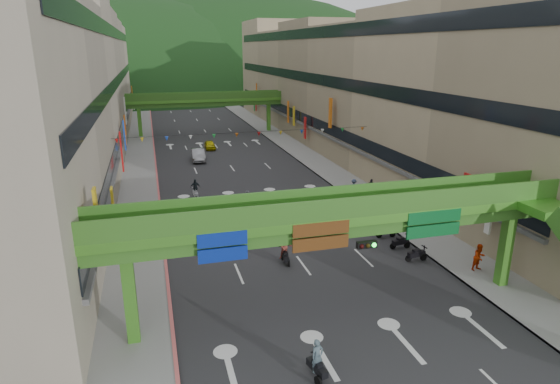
# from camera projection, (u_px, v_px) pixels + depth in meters

# --- Properties ---
(ground) EXTENTS (320.00, 320.00, 0.00)m
(ground) POSITION_uv_depth(u_px,v_px,m) (387.00, 380.00, 21.01)
(ground) COLOR black
(ground) RESTS_ON ground
(road_slab) EXTENTS (18.00, 140.00, 0.02)m
(road_slab) POSITION_uv_depth(u_px,v_px,m) (220.00, 152.00, 67.01)
(road_slab) COLOR #28282B
(road_slab) RESTS_ON ground
(sidewalk_left) EXTENTS (4.00, 140.00, 0.15)m
(sidewalk_left) POSITION_uv_depth(u_px,v_px,m) (140.00, 156.00, 64.17)
(sidewalk_left) COLOR gray
(sidewalk_left) RESTS_ON ground
(sidewalk_right) EXTENTS (4.00, 140.00, 0.15)m
(sidewalk_right) POSITION_uv_depth(u_px,v_px,m) (293.00, 147.00, 69.82)
(sidewalk_right) COLOR gray
(sidewalk_right) RESTS_ON ground
(curb_left) EXTENTS (0.20, 140.00, 0.18)m
(curb_left) POSITION_uv_depth(u_px,v_px,m) (155.00, 155.00, 64.65)
(curb_left) COLOR #CC5959
(curb_left) RESTS_ON ground
(curb_right) EXTENTS (0.20, 140.00, 0.18)m
(curb_right) POSITION_uv_depth(u_px,v_px,m) (281.00, 148.00, 69.33)
(curb_right) COLOR gray
(curb_right) RESTS_ON ground
(building_row_left) EXTENTS (12.80, 95.00, 19.00)m
(building_row_left) POSITION_uv_depth(u_px,v_px,m) (69.00, 87.00, 59.36)
(building_row_left) COLOR #9E937F
(building_row_left) RESTS_ON ground
(building_row_right) EXTENTS (12.80, 95.00, 19.00)m
(building_row_right) POSITION_uv_depth(u_px,v_px,m) (345.00, 82.00, 69.07)
(building_row_right) COLOR gray
(building_row_right) RESTS_ON ground
(overpass_near) EXTENTS (28.00, 12.27, 7.10)m
(overpass_near) POSITION_uv_depth(u_px,v_px,m) (361.00, 228.00, 24.66)
(overpass_near) COLOR #4C9E2D
(overpass_near) RESTS_ON ground
(overpass_far) EXTENTS (28.00, 2.20, 7.10)m
(overpass_far) POSITION_uv_depth(u_px,v_px,m) (206.00, 102.00, 79.22)
(overpass_far) COLOR #4C9E2D
(overpass_far) RESTS_ON ground
(hill_left) EXTENTS (168.00, 140.00, 112.00)m
(hill_left) POSITION_uv_depth(u_px,v_px,m) (131.00, 90.00, 164.37)
(hill_left) COLOR #1C4419
(hill_left) RESTS_ON ground
(hill_right) EXTENTS (208.00, 176.00, 128.00)m
(hill_right) POSITION_uv_depth(u_px,v_px,m) (233.00, 84.00, 193.04)
(hill_right) COLOR #1C4419
(hill_right) RESTS_ON ground
(bunting_string) EXTENTS (26.00, 0.36, 0.47)m
(bunting_string) POSITION_uv_depth(u_px,v_px,m) (248.00, 135.00, 46.85)
(bunting_string) COLOR black
(bunting_string) RESTS_ON ground
(scooter_rider_near) EXTENTS (0.74, 1.58, 1.97)m
(scooter_rider_near) POSITION_uv_depth(u_px,v_px,m) (317.00, 361.00, 20.89)
(scooter_rider_near) COLOR black
(scooter_rider_near) RESTS_ON ground
(scooter_rider_mid) EXTENTS (0.96, 1.60, 2.13)m
(scooter_rider_mid) POSITION_uv_depth(u_px,v_px,m) (285.00, 249.00, 32.09)
(scooter_rider_mid) COLOR black
(scooter_rider_mid) RESTS_ON ground
(scooter_rider_left) EXTENTS (1.00, 1.60, 2.02)m
(scooter_rider_left) POSITION_uv_depth(u_px,v_px,m) (195.00, 189.00, 45.87)
(scooter_rider_left) COLOR #A19FA7
(scooter_rider_left) RESTS_ON ground
(scooter_rider_far) EXTENTS (0.82, 1.60, 1.99)m
(scooter_rider_far) POSITION_uv_depth(u_px,v_px,m) (247.00, 201.00, 42.29)
(scooter_rider_far) COLOR maroon
(scooter_rider_far) RESTS_ON ground
(parked_scooter_row) EXTENTS (1.60, 11.60, 1.08)m
(parked_scooter_row) POSITION_uv_depth(u_px,v_px,m) (380.00, 226.00, 37.64)
(parked_scooter_row) COLOR black
(parked_scooter_row) RESTS_ON ground
(car_silver) EXTENTS (1.79, 4.73, 1.54)m
(car_silver) POSITION_uv_depth(u_px,v_px,m) (198.00, 155.00, 61.49)
(car_silver) COLOR gray
(car_silver) RESTS_ON ground
(car_yellow) EXTENTS (1.57, 3.65, 1.23)m
(car_yellow) POSITION_uv_depth(u_px,v_px,m) (210.00, 145.00, 68.57)
(car_yellow) COLOR #BAAD09
(car_yellow) RESTS_ON ground
(pedestrian_red) EXTENTS (0.99, 0.83, 1.83)m
(pedestrian_red) POSITION_uv_depth(u_px,v_px,m) (479.00, 259.00, 30.90)
(pedestrian_red) COLOR #BF2D06
(pedestrian_red) RESTS_ON ground
(pedestrian_dark) EXTENTS (1.01, 0.58, 1.62)m
(pedestrian_dark) POSITION_uv_depth(u_px,v_px,m) (371.00, 188.00, 46.83)
(pedestrian_dark) COLOR black
(pedestrian_dark) RESTS_ON ground
(pedestrian_blue) EXTENTS (0.89, 0.82, 1.61)m
(pedestrian_blue) POSITION_uv_depth(u_px,v_px,m) (354.00, 188.00, 46.84)
(pedestrian_blue) COLOR #37425A
(pedestrian_blue) RESTS_ON ground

